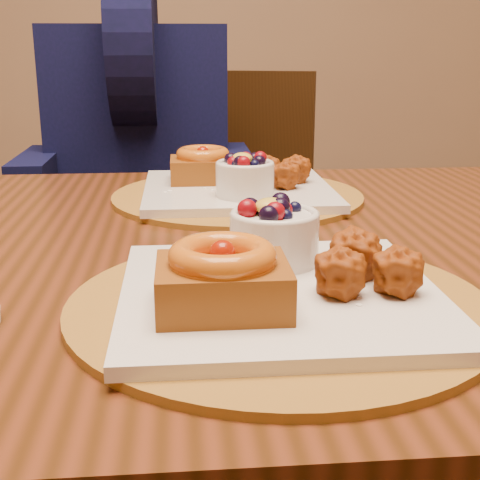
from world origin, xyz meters
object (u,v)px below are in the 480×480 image
at_px(dining_table, 253,299).
at_px(place_setting_near, 276,282).
at_px(place_setting_far, 236,185).
at_px(chair_far, 225,228).
at_px(diner, 137,109).

relative_size(dining_table, place_setting_near, 4.21).
distance_m(place_setting_far, chair_far, 0.79).
relative_size(dining_table, place_setting_far, 4.21).
distance_m(place_setting_near, place_setting_far, 0.43).
height_order(place_setting_near, place_setting_far, place_setting_near).
distance_m(place_setting_near, diner, 0.99).
xyz_separation_m(dining_table, place_setting_far, (-0.00, 0.22, 0.10)).
height_order(chair_far, diner, diner).
bearing_deg(chair_far, place_setting_far, -76.69).
bearing_deg(dining_table, chair_far, 88.22).
relative_size(place_setting_far, chair_far, 0.42).
xyz_separation_m(place_setting_far, diner, (-0.18, 0.54, 0.06)).
height_order(dining_table, chair_far, chair_far).
distance_m(dining_table, place_setting_far, 0.24).
height_order(dining_table, diner, diner).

